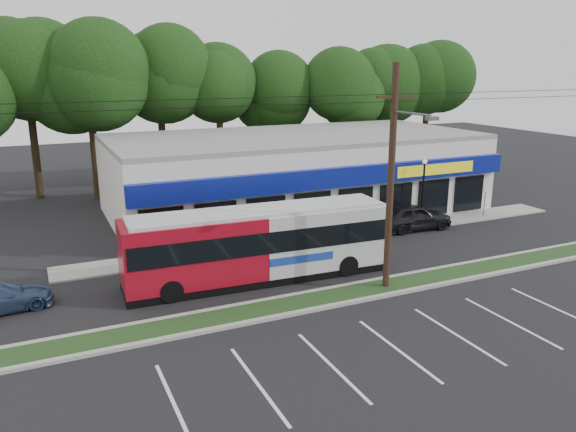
# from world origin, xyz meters

# --- Properties ---
(ground) EXTENTS (120.00, 120.00, 0.00)m
(ground) POSITION_xyz_m (0.00, 0.00, 0.00)
(ground) COLOR black
(ground) RESTS_ON ground
(grass_strip) EXTENTS (40.00, 1.60, 0.12)m
(grass_strip) POSITION_xyz_m (0.00, 1.00, 0.06)
(grass_strip) COLOR #1F3A18
(grass_strip) RESTS_ON ground
(curb_south) EXTENTS (40.00, 0.25, 0.14)m
(curb_south) POSITION_xyz_m (0.00, 0.15, 0.07)
(curb_south) COLOR #9E9E93
(curb_south) RESTS_ON ground
(curb_north) EXTENTS (40.00, 0.25, 0.14)m
(curb_north) POSITION_xyz_m (0.00, 1.85, 0.07)
(curb_north) COLOR #9E9E93
(curb_north) RESTS_ON ground
(sidewalk) EXTENTS (32.00, 2.20, 0.10)m
(sidewalk) POSITION_xyz_m (5.00, 9.00, 0.05)
(sidewalk) COLOR #9E9E93
(sidewalk) RESTS_ON ground
(strip_mall) EXTENTS (25.00, 12.55, 5.30)m
(strip_mall) POSITION_xyz_m (5.50, 15.91, 2.65)
(strip_mall) COLOR beige
(strip_mall) RESTS_ON ground
(utility_pole) EXTENTS (50.00, 2.77, 10.00)m
(utility_pole) POSITION_xyz_m (2.83, 0.93, 5.41)
(utility_pole) COLOR black
(utility_pole) RESTS_ON ground
(lamp_post) EXTENTS (0.30, 0.30, 4.25)m
(lamp_post) POSITION_xyz_m (11.00, 8.80, 2.67)
(lamp_post) COLOR black
(lamp_post) RESTS_ON ground
(sign_post) EXTENTS (0.45, 0.10, 2.23)m
(sign_post) POSITION_xyz_m (16.00, 8.57, 1.56)
(sign_post) COLOR #59595E
(sign_post) RESTS_ON ground
(tree_line) EXTENTS (46.76, 6.76, 11.83)m
(tree_line) POSITION_xyz_m (4.00, 26.00, 8.42)
(tree_line) COLOR black
(tree_line) RESTS_ON ground
(metrobus) EXTENTS (12.86, 3.28, 3.43)m
(metrobus) POSITION_xyz_m (-1.76, 4.50, 1.82)
(metrobus) COLOR maroon
(metrobus) RESTS_ON ground
(car_dark) EXTENTS (4.94, 2.27, 1.64)m
(car_dark) POSITION_xyz_m (9.96, 8.27, 0.82)
(car_dark) COLOR black
(car_dark) RESTS_ON ground
(pedestrian_a) EXTENTS (0.65, 0.48, 1.64)m
(pedestrian_a) POSITION_xyz_m (6.81, 6.85, 0.82)
(pedestrian_a) COLOR beige
(pedestrian_a) RESTS_ON ground
(pedestrian_b) EXTENTS (0.98, 0.83, 1.79)m
(pedestrian_b) POSITION_xyz_m (6.37, 8.50, 0.90)
(pedestrian_b) COLOR beige
(pedestrian_b) RESTS_ON ground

